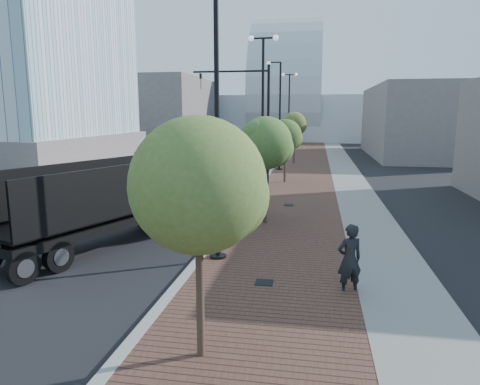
% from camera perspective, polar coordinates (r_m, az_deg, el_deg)
% --- Properties ---
extents(sidewalk, '(7.00, 140.00, 0.12)m').
position_cam_1_polar(sidewalk, '(44.14, 9.51, 3.79)').
color(sidewalk, '#4C2D23').
rests_on(sidewalk, ground).
extents(concrete_strip, '(2.40, 140.00, 0.13)m').
position_cam_1_polar(concrete_strip, '(44.20, 13.02, 3.68)').
color(concrete_strip, slate).
rests_on(concrete_strip, ground).
extents(curb, '(0.30, 140.00, 0.14)m').
position_cam_1_polar(curb, '(44.29, 4.97, 3.92)').
color(curb, gray).
rests_on(curb, ground).
extents(west_sidewalk, '(4.00, 140.00, 0.12)m').
position_cam_1_polar(west_sidewalk, '(47.21, -10.99, 4.15)').
color(west_sidewalk, slate).
rests_on(west_sidewalk, ground).
extents(dump_truck, '(6.87, 13.22, 3.12)m').
position_cam_1_polar(dump_truck, '(19.63, -9.57, -0.46)').
color(dump_truck, black).
rests_on(dump_truck, ground).
extents(white_sedan, '(1.86, 4.44, 1.43)m').
position_cam_1_polar(white_sedan, '(26.76, -4.80, 1.18)').
color(white_sedan, white).
rests_on(white_sedan, ground).
extents(dark_car_mid, '(3.51, 4.82, 1.22)m').
position_cam_1_polar(dark_car_mid, '(38.80, -5.98, 3.82)').
color(dark_car_mid, black).
rests_on(dark_car_mid, ground).
extents(dark_car_far, '(2.06, 4.51, 1.28)m').
position_cam_1_polar(dark_car_far, '(54.29, 2.62, 5.71)').
color(dark_car_far, black).
rests_on(dark_car_far, ground).
extents(pedestrian, '(0.86, 0.73, 1.99)m').
position_cam_1_polar(pedestrian, '(12.42, 14.03, -8.45)').
color(pedestrian, black).
rests_on(pedestrian, ground).
extents(streetlight_1, '(1.44, 0.56, 9.21)m').
position_cam_1_polar(streetlight_1, '(14.26, -3.45, 7.94)').
color(streetlight_1, black).
rests_on(streetlight_1, ground).
extents(streetlight_2, '(1.72, 0.56, 9.28)m').
position_cam_1_polar(streetlight_2, '(26.06, 2.96, 10.03)').
color(streetlight_2, black).
rests_on(streetlight_2, ground).
extents(streetlight_3, '(1.44, 0.56, 9.21)m').
position_cam_1_polar(streetlight_3, '(38.01, 5.02, 9.34)').
color(streetlight_3, black).
rests_on(streetlight_3, ground).
extents(streetlight_4, '(1.72, 0.56, 9.28)m').
position_cam_1_polar(streetlight_4, '(49.97, 6.37, 10.07)').
color(streetlight_4, black).
rests_on(streetlight_4, ground).
extents(traffic_mast, '(5.09, 0.20, 8.00)m').
position_cam_1_polar(traffic_mast, '(29.15, 1.91, 10.37)').
color(traffic_mast, black).
rests_on(traffic_mast, ground).
extents(tree_0, '(2.63, 2.62, 4.89)m').
position_cam_1_polar(tree_0, '(8.28, -5.09, 0.88)').
color(tree_0, '#382619').
rests_on(tree_0, ground).
extents(tree_1, '(2.35, 2.30, 4.80)m').
position_cam_1_polar(tree_1, '(19.05, 3.50, 6.39)').
color(tree_1, '#382619').
rests_on(tree_1, ground).
extents(tree_2, '(2.32, 2.26, 4.54)m').
position_cam_1_polar(tree_2, '(31.00, 6.01, 7.38)').
color(tree_2, '#382619').
rests_on(tree_2, ground).
extents(tree_3, '(2.27, 2.20, 5.07)m').
position_cam_1_polar(tree_3, '(42.96, 7.15, 8.88)').
color(tree_3, '#382619').
rests_on(tree_3, ground).
extents(tower_podium, '(19.00, 19.00, 3.00)m').
position_cam_1_polar(tower_podium, '(45.49, -27.86, 4.76)').
color(tower_podium, '#69625F').
rests_on(tower_podium, ground).
extents(convention_center, '(50.00, 30.00, 50.00)m').
position_cam_1_polar(convention_center, '(89.06, 6.30, 10.88)').
color(convention_center, '#ADB5B8').
rests_on(convention_center, ground).
extents(commercial_block_nw, '(14.00, 20.00, 10.00)m').
position_cam_1_polar(commercial_block_nw, '(68.15, -10.68, 10.14)').
color(commercial_block_nw, '#5E5755').
rests_on(commercial_block_nw, ground).
extents(commercial_block_ne, '(12.00, 22.00, 8.00)m').
position_cam_1_polar(commercial_block_ne, '(55.25, 22.96, 8.49)').
color(commercial_block_ne, '#68615E').
rests_on(commercial_block_ne, ground).
extents(utility_cover_1, '(0.50, 0.50, 0.02)m').
position_cam_1_polar(utility_cover_1, '(12.87, 3.14, -11.58)').
color(utility_cover_1, black).
rests_on(utility_cover_1, sidewalk).
extents(utility_cover_2, '(0.50, 0.50, 0.02)m').
position_cam_1_polar(utility_cover_2, '(23.40, 6.34, -1.61)').
color(utility_cover_2, black).
rests_on(utility_cover_2, sidewalk).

